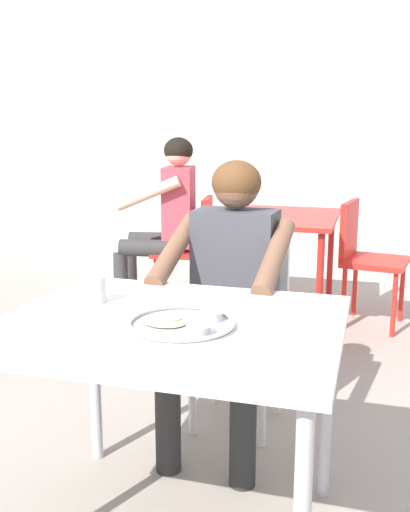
{
  "coord_description": "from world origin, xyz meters",
  "views": [
    {
      "loc": [
        0.66,
        -1.59,
        1.32
      ],
      "look_at": [
        0.11,
        0.28,
        0.9
      ],
      "focal_mm": 41.6,
      "sensor_mm": 36.0,
      "label": 1
    }
  ],
  "objects": [
    {
      "name": "back_wall",
      "position": [
        0.0,
        3.66,
        1.7
      ],
      "size": [
        12.0,
        0.12,
        3.4
      ],
      "primitive_type": "cube",
      "color": "silver",
      "rests_on": "ground"
    },
    {
      "name": "table_foreground",
      "position": [
        0.08,
        0.03,
        0.67
      ],
      "size": [
        1.03,
        0.84,
        0.75
      ],
      "color": "silver",
      "rests_on": "ground"
    },
    {
      "name": "thali_tray",
      "position": [
        0.13,
        -0.01,
        0.76
      ],
      "size": [
        0.32,
        0.32,
        0.03
      ],
      "color": "#B7BABF",
      "rests_on": "table_foreground"
    },
    {
      "name": "drinking_cup",
      "position": [
        -0.23,
        0.14,
        0.79
      ],
      "size": [
        0.07,
        0.07,
        0.09
      ],
      "color": "silver",
      "rests_on": "table_foreground"
    },
    {
      "name": "chair_foreground",
      "position": [
        0.11,
        0.91,
        0.5
      ],
      "size": [
        0.41,
        0.41,
        0.87
      ],
      "color": "silver",
      "rests_on": "ground"
    },
    {
      "name": "diner_foreground",
      "position": [
        0.1,
        0.69,
        0.71
      ],
      "size": [
        0.51,
        0.57,
        1.19
      ],
      "color": "#292929",
      "rests_on": "ground"
    },
    {
      "name": "table_background_red",
      "position": [
        0.01,
        2.38,
        0.65
      ],
      "size": [
        0.81,
        0.95,
        0.73
      ],
      "color": "red",
      "rests_on": "ground"
    },
    {
      "name": "chair_red_left",
      "position": [
        -0.59,
        2.38,
        0.49
      ],
      "size": [
        0.45,
        0.44,
        0.83
      ],
      "color": "red",
      "rests_on": "ground"
    },
    {
      "name": "chair_red_right",
      "position": [
        0.6,
        2.43,
        0.5
      ],
      "size": [
        0.47,
        0.49,
        0.84
      ],
      "color": "red",
      "rests_on": "ground"
    },
    {
      "name": "patron_background",
      "position": [
        -0.77,
        2.36,
        0.74
      ],
      "size": [
        0.6,
        0.56,
        1.25
      ],
      "color": "#333333",
      "rests_on": "ground"
    }
  ]
}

